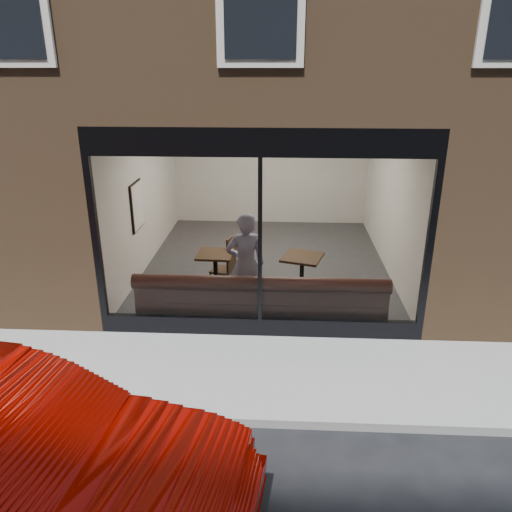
# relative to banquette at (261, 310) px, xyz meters

# --- Properties ---
(ground) EXTENTS (120.00, 120.00, 0.00)m
(ground) POSITION_rel_banquette_xyz_m (0.00, -2.45, -0.23)
(ground) COLOR black
(ground) RESTS_ON ground
(sidewalk_near) EXTENTS (40.00, 2.00, 0.01)m
(sidewalk_near) POSITION_rel_banquette_xyz_m (0.00, -1.45, -0.22)
(sidewalk_near) COLOR gray
(sidewalk_near) RESTS_ON ground
(kerb_near) EXTENTS (40.00, 0.10, 0.12)m
(kerb_near) POSITION_rel_banquette_xyz_m (0.00, -2.50, -0.17)
(kerb_near) COLOR gray
(kerb_near) RESTS_ON ground
(host_building_pier_left) EXTENTS (2.50, 12.00, 3.20)m
(host_building_pier_left) POSITION_rel_banquette_xyz_m (-3.75, 5.55, 1.38)
(host_building_pier_left) COLOR brown
(host_building_pier_left) RESTS_ON ground
(host_building_pier_right) EXTENTS (2.50, 12.00, 3.20)m
(host_building_pier_right) POSITION_rel_banquette_xyz_m (3.75, 5.55, 1.38)
(host_building_pier_right) COLOR brown
(host_building_pier_right) RESTS_ON ground
(host_building_backfill) EXTENTS (5.00, 6.00, 3.20)m
(host_building_backfill) POSITION_rel_banquette_xyz_m (0.00, 8.55, 1.38)
(host_building_backfill) COLOR brown
(host_building_backfill) RESTS_ON ground
(cafe_floor) EXTENTS (6.00, 6.00, 0.00)m
(cafe_floor) POSITION_rel_banquette_xyz_m (0.00, 2.55, -0.21)
(cafe_floor) COLOR #2D2D30
(cafe_floor) RESTS_ON ground
(cafe_ceiling) EXTENTS (6.00, 6.00, 0.00)m
(cafe_ceiling) POSITION_rel_banquette_xyz_m (0.00, 2.55, 2.97)
(cafe_ceiling) COLOR white
(cafe_ceiling) RESTS_ON host_building_upper
(cafe_wall_back) EXTENTS (5.00, 0.00, 5.00)m
(cafe_wall_back) POSITION_rel_banquette_xyz_m (0.00, 5.54, 1.37)
(cafe_wall_back) COLOR silver
(cafe_wall_back) RESTS_ON ground
(cafe_wall_left) EXTENTS (0.00, 6.00, 6.00)m
(cafe_wall_left) POSITION_rel_banquette_xyz_m (-2.49, 2.55, 1.37)
(cafe_wall_left) COLOR silver
(cafe_wall_left) RESTS_ON ground
(cafe_wall_right) EXTENTS (0.00, 6.00, 6.00)m
(cafe_wall_right) POSITION_rel_banquette_xyz_m (2.49, 2.55, 1.37)
(cafe_wall_right) COLOR silver
(cafe_wall_right) RESTS_ON ground
(storefront_kick) EXTENTS (5.00, 0.10, 0.30)m
(storefront_kick) POSITION_rel_banquette_xyz_m (0.00, -0.40, -0.08)
(storefront_kick) COLOR black
(storefront_kick) RESTS_ON ground
(storefront_header) EXTENTS (5.00, 0.10, 0.40)m
(storefront_header) POSITION_rel_banquette_xyz_m (0.00, -0.40, 2.77)
(storefront_header) COLOR black
(storefront_header) RESTS_ON host_building_upper
(storefront_mullion) EXTENTS (0.06, 0.10, 2.50)m
(storefront_mullion) POSITION_rel_banquette_xyz_m (0.00, -0.40, 1.32)
(storefront_mullion) COLOR black
(storefront_mullion) RESTS_ON storefront_kick
(storefront_glass) EXTENTS (4.80, 0.00, 4.80)m
(storefront_glass) POSITION_rel_banquette_xyz_m (0.00, -0.43, 1.33)
(storefront_glass) COLOR white
(storefront_glass) RESTS_ON storefront_kick
(banquette) EXTENTS (4.00, 0.55, 0.45)m
(banquette) POSITION_rel_banquette_xyz_m (0.00, 0.00, 0.00)
(banquette) COLOR #391914
(banquette) RESTS_ON cafe_floor
(person) EXTENTS (0.72, 0.54, 1.79)m
(person) POSITION_rel_banquette_xyz_m (-0.27, 0.33, 0.67)
(person) COLOR #9BA5C9
(person) RESTS_ON cafe_floor
(cafe_table_left) EXTENTS (0.66, 0.66, 0.04)m
(cafe_table_left) POSITION_rel_banquette_xyz_m (-0.89, 1.18, 0.52)
(cafe_table_left) COLOR black
(cafe_table_left) RESTS_ON cafe_floor
(cafe_table_right) EXTENTS (0.84, 0.84, 0.04)m
(cafe_table_right) POSITION_rel_banquette_xyz_m (0.70, 1.11, 0.52)
(cafe_table_right) COLOR black
(cafe_table_right) RESTS_ON cafe_floor
(cafe_chair_left) EXTENTS (0.51, 0.51, 0.04)m
(cafe_chair_left) POSITION_rel_banquette_xyz_m (-0.82, 1.62, 0.01)
(cafe_chair_left) COLOR black
(cafe_chair_left) RESTS_ON cafe_floor
(wall_poster) EXTENTS (0.02, 0.65, 0.87)m
(wall_poster) POSITION_rel_banquette_xyz_m (-2.45, 1.84, 1.22)
(wall_poster) COLOR white
(wall_poster) RESTS_ON cafe_wall_left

